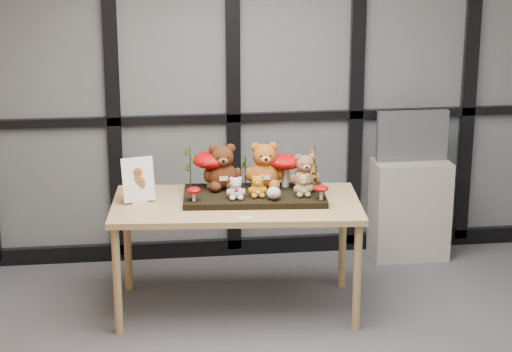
{
  "coord_description": "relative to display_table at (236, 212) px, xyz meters",
  "views": [
    {
      "loc": [
        -1.12,
        -4.0,
        2.53
      ],
      "look_at": [
        -0.42,
        1.46,
        0.91
      ],
      "focal_mm": 65.0,
      "sensor_mm": 36.0,
      "label": 1
    }
  ],
  "objects": [
    {
      "name": "sprig_dry_mid_right",
      "position": [
        0.51,
        -0.01,
        0.2
      ],
      "size": [
        0.05,
        0.05,
        0.19
      ],
      "primitive_type": null,
      "color": "brown",
      "rests_on": "diorama_tray"
    },
    {
      "name": "label_card",
      "position": [
        0.02,
        -0.31,
        0.07
      ],
      "size": [
        0.09,
        0.03,
        0.0
      ],
      "primitive_type": "cube",
      "color": "white",
      "rests_on": "display_table"
    },
    {
      "name": "display_table",
      "position": [
        0.0,
        0.0,
        0.0
      ],
      "size": [
        1.62,
        0.91,
        0.73
      ],
      "rotation": [
        0.0,
        0.0,
        -0.09
      ],
      "color": "tan",
      "rests_on": "floor"
    },
    {
      "name": "bear_tan_back",
      "position": [
        0.45,
        0.09,
        0.23
      ],
      "size": [
        0.21,
        0.19,
        0.26
      ],
      "primitive_type": null,
      "rotation": [
        0.0,
        0.0,
        -0.09
      ],
      "color": "#8C5D3E",
      "rests_on": "diorama_tray"
    },
    {
      "name": "bear_small_yellow",
      "position": [
        0.13,
        -0.03,
        0.18
      ],
      "size": [
        0.13,
        0.12,
        0.15
      ],
      "primitive_type": null,
      "rotation": [
        0.0,
        0.0,
        -0.09
      ],
      "color": "orange",
      "rests_on": "diorama_tray"
    },
    {
      "name": "room_shell",
      "position": [
        0.54,
        -1.5,
        1.02
      ],
      "size": [
        5.0,
        5.0,
        5.0
      ],
      "color": "#ADAAA3",
      "rests_on": "floor"
    },
    {
      "name": "diorama_tray",
      "position": [
        0.12,
        0.05,
        0.09
      ],
      "size": [
        0.93,
        0.52,
        0.04
      ],
      "primitive_type": "cube",
      "rotation": [
        0.0,
        0.0,
        -0.09
      ],
      "color": "black",
      "rests_on": "display_table"
    },
    {
      "name": "sprig_green_centre",
      "position": [
        0.08,
        0.23,
        0.2
      ],
      "size": [
        0.05,
        0.05,
        0.2
      ],
      "primitive_type": null,
      "color": "#113C0D",
      "rests_on": "diorama_tray"
    },
    {
      "name": "bear_pooh_yellow",
      "position": [
        0.2,
        0.17,
        0.27
      ],
      "size": [
        0.27,
        0.25,
        0.33
      ],
      "primitive_type": null,
      "rotation": [
        0.0,
        0.0,
        -0.09
      ],
      "color": "#A45419",
      "rests_on": "diorama_tray"
    },
    {
      "name": "monitor",
      "position": [
        1.37,
        0.79,
        0.26
      ],
      "size": [
        0.52,
        0.05,
        0.37
      ],
      "color": "#505358",
      "rests_on": "cabinet"
    },
    {
      "name": "sign_holder",
      "position": [
        -0.61,
        0.07,
        0.2
      ],
      "size": [
        0.21,
        0.11,
        0.29
      ],
      "rotation": [
        0.0,
        0.0,
        0.26
      ],
      "color": "silver",
      "rests_on": "display_table"
    },
    {
      "name": "bear_beige_small",
      "position": [
        0.41,
        -0.05,
        0.18
      ],
      "size": [
        0.13,
        0.12,
        0.16
      ],
      "primitive_type": null,
      "rotation": [
        0.0,
        0.0,
        -0.09
      ],
      "color": "#907F52",
      "rests_on": "diorama_tray"
    },
    {
      "name": "mushroom_back_right",
      "position": [
        0.34,
        0.17,
        0.22
      ],
      "size": [
        0.21,
        0.21,
        0.24
      ],
      "primitive_type": null,
      "color": "#910405",
      "rests_on": "diorama_tray"
    },
    {
      "name": "plush_cream_hedgehog",
      "position": [
        0.22,
        -0.09,
        0.15
      ],
      "size": [
        0.07,
        0.07,
        0.09
      ],
      "primitive_type": null,
      "rotation": [
        0.0,
        0.0,
        -0.09
      ],
      "color": "beige",
      "rests_on": "diorama_tray"
    },
    {
      "name": "sprig_dry_far_right",
      "position": [
        0.52,
        0.11,
        0.25
      ],
      "size": [
        0.05,
        0.05,
        0.28
      ],
      "primitive_type": null,
      "color": "brown",
      "rests_on": "diorama_tray"
    },
    {
      "name": "mushroom_front_left",
      "position": [
        -0.27,
        -0.06,
        0.15
      ],
      "size": [
        0.09,
        0.09,
        0.1
      ],
      "primitive_type": null,
      "color": "#910405",
      "rests_on": "diorama_tray"
    },
    {
      "name": "bear_brown_medium",
      "position": [
        -0.07,
        0.18,
        0.27
      ],
      "size": [
        0.27,
        0.24,
        0.32
      ],
      "primitive_type": null,
      "rotation": [
        0.0,
        0.0,
        -0.09
      ],
      "color": "#45200D",
      "rests_on": "diorama_tray"
    },
    {
      "name": "bear_white_bow",
      "position": [
        -0.01,
        -0.05,
        0.18
      ],
      "size": [
        0.13,
        0.12,
        0.16
      ],
      "primitive_type": null,
      "rotation": [
        0.0,
        0.0,
        -0.09
      ],
      "color": "silver",
      "rests_on": "diorama_tray"
    },
    {
      "name": "cabinet",
      "position": [
        1.37,
        0.77,
        -0.3
      ],
      "size": [
        0.55,
        0.32,
        0.73
      ],
      "primitive_type": "cube",
      "color": "gray",
      "rests_on": "floor"
    },
    {
      "name": "mushroom_back_left",
      "position": [
        -0.14,
        0.21,
        0.23
      ],
      "size": [
        0.23,
        0.23,
        0.26
      ],
      "primitive_type": null,
      "color": "#910405",
      "rests_on": "diorama_tray"
    },
    {
      "name": "sprig_green_mid_left",
      "position": [
        -0.13,
        0.24,
        0.23
      ],
      "size": [
        0.05,
        0.05,
        0.24
      ],
      "primitive_type": null,
      "color": "#113C0D",
      "rests_on": "diorama_tray"
    },
    {
      "name": "mushroom_front_right",
      "position": [
        0.51,
        -0.14,
        0.16
      ],
      "size": [
        0.09,
        0.09,
        0.1
      ],
      "primitive_type": null,
      "color": "#910405",
      "rests_on": "diorama_tray"
    },
    {
      "name": "sprig_green_far_left",
      "position": [
        -0.27,
        0.2,
        0.25
      ],
      "size": [
        0.05,
        0.05,
        0.28
      ],
      "primitive_type": null,
      "color": "#113C0D",
      "rests_on": "diorama_tray"
    },
    {
      "name": "glass_partition",
      "position": [
        0.54,
        0.97,
        0.75
      ],
      "size": [
        4.9,
        0.06,
        2.78
      ],
      "color": "#2D383F",
      "rests_on": "floor"
    }
  ]
}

